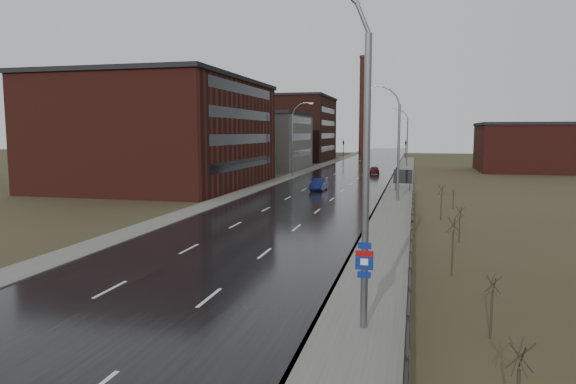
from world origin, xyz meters
The scene contains 25 objects.
ground centered at (0.00, 0.00, 0.00)m, with size 320.00×320.00×0.00m, color #2D2819.
road centered at (0.00, 60.00, 0.03)m, with size 14.00×300.00×0.06m, color black.
sidewalk_right centered at (8.60, 35.00, 0.09)m, with size 3.20×180.00×0.18m, color #595651.
curb_right centered at (7.08, 35.00, 0.09)m, with size 0.16×180.00×0.18m, color slate.
sidewalk_left centered at (-8.20, 60.00, 0.06)m, with size 2.40×260.00×0.12m, color #595651.
warehouse_near centered at (-20.99, 45.00, 6.76)m, with size 22.44×28.56×13.50m.
warehouse_mid centered at (-17.99, 78.00, 5.26)m, with size 16.32×20.40×10.50m.
warehouse_far centered at (-22.99, 108.00, 7.76)m, with size 26.52×24.48×15.50m.
building_right centered at (30.30, 82.00, 4.26)m, with size 18.36×16.32×8.50m.
smokestack centered at (-6.00, 150.00, 15.50)m, with size 2.70×2.70×30.70m.
streetlight_main centered at (8.47, 2.00, 6.06)m, with size 3.91×0.29×12.11m.
streetlight_right_mid centered at (8.50, 36.00, 5.84)m, with size 3.36×0.28×11.35m.
streetlight_left centered at (-7.70, 62.00, 5.84)m, with size 3.36×0.28×11.35m.
streetlight_right_far centered at (8.50, 90.00, 5.84)m, with size 3.36×0.28×11.35m.
guardrail centered at (10.30, 18.31, 0.71)m, with size 0.10×53.05×1.10m.
shrub_b centered at (12.96, 2.45, 1.15)m, with size 0.52×0.54×2.17m.
shrub_c centered at (12.21, 9.98, 1.54)m, with size 0.68×0.72×2.90m.
shrub_d centered at (13.17, 17.90, 1.20)m, with size 0.54×0.56×2.26m.
shrub_e centered at (12.44, 26.15, 1.48)m, with size 0.66×0.69×2.79m.
shrub_f centered at (13.79, 32.48, 0.94)m, with size 0.43×0.45×1.78m.
billboard centered at (9.10, 44.32, 1.76)m, with size 2.11×0.17×2.63m.
traffic_light_left centered at (-8.00, 120.00, 4.60)m, with size 0.58×2.73×5.30m.
traffic_light_right centered at (8.00, 120.00, 4.60)m, with size 0.58×2.73×5.30m.
car_near centered at (-0.44, 43.80, 0.69)m, with size 1.46×4.18×1.38m, color #0C113E.
car_far centered at (4.03, 69.07, 0.66)m, with size 1.57×3.90×1.33m, color #4C0C17.
Camera 1 is at (10.35, -15.07, 6.82)m, focal length 32.00 mm.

